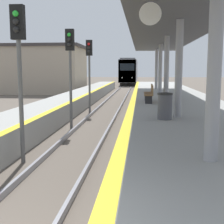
{
  "coord_description": "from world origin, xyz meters",
  "views": [
    {
      "loc": [
        2.07,
        -2.93,
        2.62
      ],
      "look_at": [
        0.54,
        13.63,
        0.32
      ],
      "focal_mm": 50.0,
      "sensor_mm": 36.0,
      "label": 1
    }
  ],
  "objects_px": {
    "signal_far": "(89,62)",
    "signal_near": "(19,54)",
    "bench": "(150,93)",
    "train": "(129,72)",
    "trash_bin": "(165,106)",
    "signal_mid": "(70,60)"
  },
  "relations": [
    {
      "from": "signal_far",
      "to": "signal_near",
      "type": "bearing_deg",
      "value": -91.35
    },
    {
      "from": "bench",
      "to": "train",
      "type": "bearing_deg",
      "value": 93.76
    },
    {
      "from": "train",
      "to": "trash_bin",
      "type": "distance_m",
      "value": 44.33
    },
    {
      "from": "signal_near",
      "to": "signal_mid",
      "type": "distance_m",
      "value": 5.05
    },
    {
      "from": "signal_near",
      "to": "trash_bin",
      "type": "xyz_separation_m",
      "value": [
        4.11,
        2.53,
        -1.66
      ]
    },
    {
      "from": "train",
      "to": "signal_near",
      "type": "xyz_separation_m",
      "value": [
        -1.2,
        -46.75,
        0.83
      ]
    },
    {
      "from": "signal_mid",
      "to": "bench",
      "type": "bearing_deg",
      "value": 41.78
    },
    {
      "from": "signal_far",
      "to": "bench",
      "type": "distance_m",
      "value": 4.31
    },
    {
      "from": "signal_mid",
      "to": "signal_far",
      "type": "xyz_separation_m",
      "value": [
        -0.01,
        5.04,
        0.0
      ]
    },
    {
      "from": "signal_mid",
      "to": "bench",
      "type": "distance_m",
      "value": 4.95
    },
    {
      "from": "signal_far",
      "to": "bench",
      "type": "relative_size",
      "value": 2.18
    },
    {
      "from": "signal_mid",
      "to": "signal_far",
      "type": "distance_m",
      "value": 5.04
    },
    {
      "from": "trash_bin",
      "to": "bench",
      "type": "height_order",
      "value": "bench"
    },
    {
      "from": "signal_far",
      "to": "train",
      "type": "bearing_deg",
      "value": 88.49
    },
    {
      "from": "signal_mid",
      "to": "bench",
      "type": "height_order",
      "value": "signal_mid"
    },
    {
      "from": "bench",
      "to": "signal_mid",
      "type": "bearing_deg",
      "value": -138.22
    },
    {
      "from": "train",
      "to": "signal_mid",
      "type": "height_order",
      "value": "signal_mid"
    },
    {
      "from": "train",
      "to": "bench",
      "type": "height_order",
      "value": "train"
    },
    {
      "from": "train",
      "to": "trash_bin",
      "type": "bearing_deg",
      "value": -86.24
    },
    {
      "from": "signal_near",
      "to": "bench",
      "type": "relative_size",
      "value": 2.18
    },
    {
      "from": "signal_near",
      "to": "signal_far",
      "type": "height_order",
      "value": "same"
    },
    {
      "from": "signal_far",
      "to": "bench",
      "type": "xyz_separation_m",
      "value": [
        3.5,
        -1.92,
        -1.62
      ]
    }
  ]
}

